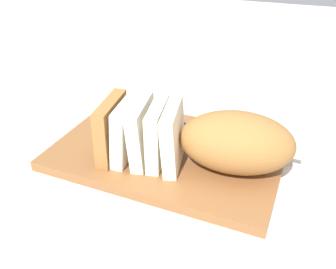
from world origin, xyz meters
TOP-DOWN VIEW (x-y plane):
  - ground_plane at (0.00, 0.00)m, footprint 3.00×3.00m
  - cutting_board at (0.00, 0.00)m, footprint 0.43×0.30m
  - bread_loaf at (-0.07, 0.03)m, footprint 0.34×0.15m
  - bread_knife at (-0.02, -0.06)m, footprint 0.29×0.03m
  - crumb_near_knife at (-0.03, 0.06)m, footprint 0.00×0.00m
  - crumb_near_loaf at (-0.05, -0.02)m, footprint 0.01×0.01m
  - crumb_stray_left at (-0.02, 0.06)m, footprint 0.01×0.01m

SIDE VIEW (x-z plane):
  - ground_plane at x=0.00m, z-range 0.00..0.00m
  - cutting_board at x=0.00m, z-range 0.00..0.02m
  - crumb_near_knife at x=-0.03m, z-range 0.02..0.02m
  - crumb_stray_left at x=-0.02m, z-range 0.02..0.02m
  - crumb_near_loaf at x=-0.05m, z-range 0.02..0.03m
  - bread_knife at x=-0.02m, z-range 0.02..0.04m
  - bread_loaf at x=-0.07m, z-range 0.02..0.13m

